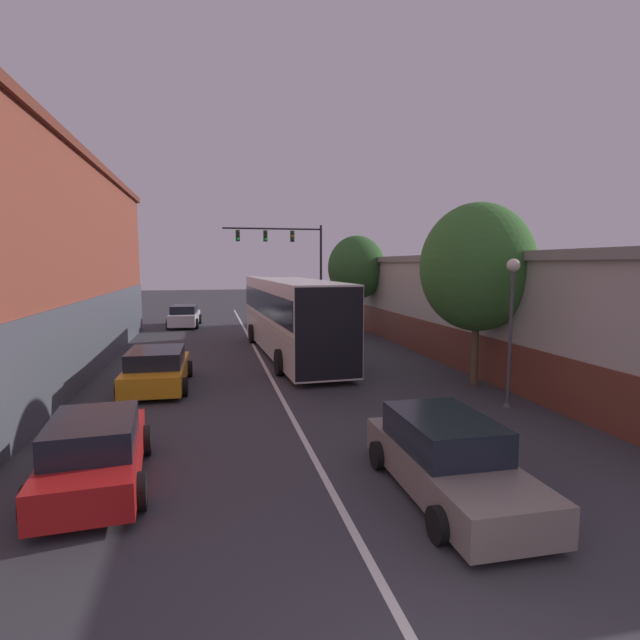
{
  "coord_description": "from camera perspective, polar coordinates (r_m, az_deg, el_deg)",
  "views": [
    {
      "loc": [
        -2.11,
        -3.54,
        4.18
      ],
      "look_at": [
        2.46,
        17.2,
        1.79
      ],
      "focal_mm": 28.0,
      "sensor_mm": 36.0,
      "label": 1
    }
  ],
  "objects": [
    {
      "name": "street_lamp",
      "position": [
        15.41,
        21.03,
        1.0
      ],
      "size": [
        0.38,
        0.38,
        4.34
      ],
      "color": "#47474C",
      "rests_on": "ground_plane"
    },
    {
      "name": "parked_car_left_mid",
      "position": [
        34.68,
        -15.23,
        0.42
      ],
      "size": [
        2.19,
        4.56,
        1.45
      ],
      "rotation": [
        0.0,
        0.0,
        1.51
      ],
      "color": "silver",
      "rests_on": "ground_plane"
    },
    {
      "name": "street_tree_near",
      "position": [
        17.78,
        17.58,
        5.75
      ],
      "size": [
        3.94,
        3.55,
        6.24
      ],
      "color": "brown",
      "rests_on": "ground_plane"
    },
    {
      "name": "lane_center_line",
      "position": [
        22.35,
        -6.81,
        -4.41
      ],
      "size": [
        0.14,
        48.62,
        0.01
      ],
      "color": "silver",
      "rests_on": "ground_plane"
    },
    {
      "name": "building_right_storefront",
      "position": [
        25.31,
        19.86,
        2.03
      ],
      "size": [
        8.18,
        29.86,
        4.59
      ],
      "color": "#B7B2A3",
      "rests_on": "ground_plane"
    },
    {
      "name": "hatchback_foreground",
      "position": [
        9.71,
        14.37,
        -15.1
      ],
      "size": [
        1.96,
        4.53,
        1.4
      ],
      "rotation": [
        0.0,
        0.0,
        1.57
      ],
      "color": "slate",
      "rests_on": "ground_plane"
    },
    {
      "name": "parked_car_left_far",
      "position": [
        10.6,
        -24.29,
        -13.63
      ],
      "size": [
        2.15,
        4.3,
        1.36
      ],
      "rotation": [
        0.0,
        0.0,
        1.65
      ],
      "color": "red",
      "rests_on": "ground_plane"
    },
    {
      "name": "traffic_signal_gantry",
      "position": [
        36.62,
        -3.4,
        7.94
      ],
      "size": [
        7.2,
        0.36,
        7.01
      ],
      "color": "black",
      "rests_on": "ground_plane"
    },
    {
      "name": "parked_car_left_near",
      "position": [
        17.89,
        -18.13,
        -5.33
      ],
      "size": [
        2.21,
        4.6,
        1.34
      ],
      "rotation": [
        0.0,
        0.0,
        1.55
      ],
      "color": "orange",
      "rests_on": "ground_plane"
    },
    {
      "name": "bus",
      "position": [
        22.84,
        -3.43,
        0.81
      ],
      "size": [
        3.2,
        13.05,
        3.49
      ],
      "rotation": [
        0.0,
        0.0,
        1.62
      ],
      "color": "silver",
      "rests_on": "ground_plane"
    },
    {
      "name": "street_tree_far",
      "position": [
        30.03,
        4.2,
        5.98
      ],
      "size": [
        3.45,
        3.1,
        5.87
      ],
      "color": "brown",
      "rests_on": "ground_plane"
    }
  ]
}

